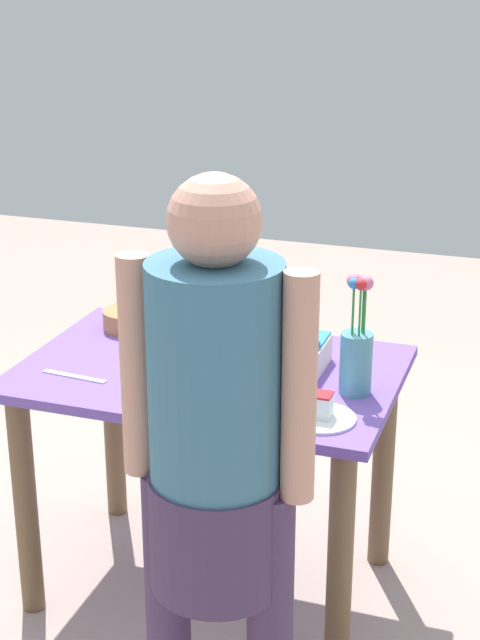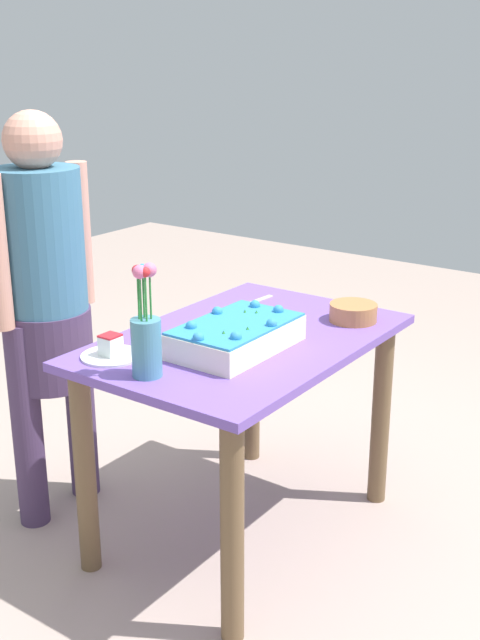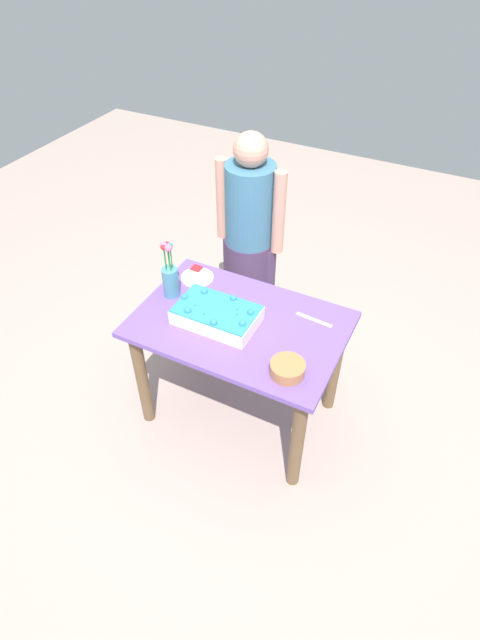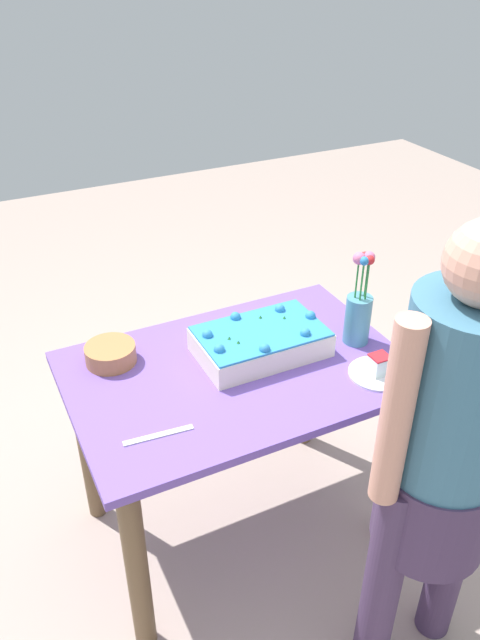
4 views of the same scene
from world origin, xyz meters
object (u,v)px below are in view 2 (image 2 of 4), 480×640
Objects in this scene: serving_plate_with_slice at (111,351)px; sheet_cake at (236,335)px; person_standing at (45,295)px; flower_vase at (146,337)px; cake_knife at (254,302)px; fruit_bowl at (353,312)px.

sheet_cake is at bearing 135.62° from serving_plate_with_slice.
person_standing reaches higher than sheet_cake.
flower_vase is at bearing -14.02° from sheet_cake.
fruit_bowl is (-0.02, 0.41, 0.03)m from cake_knife.
cake_knife is 0.82m from flower_vase.
person_standing is (0.16, -0.72, 0.05)m from sheet_cake.
cake_knife is at bearing -87.44° from fruit_bowl.
fruit_bowl is (-0.76, 0.45, 0.01)m from serving_plate_with_slice.
serving_plate_with_slice is 0.23m from flower_vase.
person_standing is (0.63, -0.89, 0.07)m from fruit_bowl.
serving_plate_with_slice is 0.93× the size of cake_knife.
fruit_bowl is at bearing 162.45° from flower_vase.
fruit_bowl is (-0.81, 0.26, -0.09)m from flower_vase.
flower_vase is at bearing -15.44° from person_standing.
fruit_bowl is at bearing 35.42° from person_standing.
flower_vase is at bearing -17.55° from fruit_bowl.
cake_knife is 0.60× the size of flower_vase.
sheet_cake is at bearing -19.96° from fruit_bowl.
person_standing is at bearing -105.44° from flower_vase.
person_standing reaches higher than cake_knife.
flower_vase is at bearing -163.75° from cake_knife.
person_standing reaches higher than fruit_bowl.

